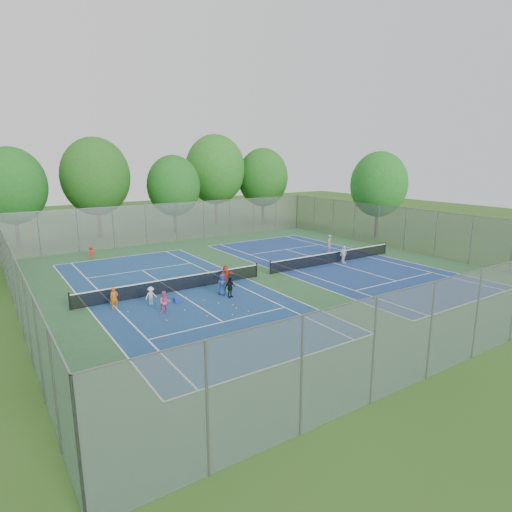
{
  "coord_description": "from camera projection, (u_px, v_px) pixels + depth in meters",
  "views": [
    {
      "loc": [
        -17.28,
        -25.1,
        8.51
      ],
      "look_at": [
        0.0,
        1.0,
        1.3
      ],
      "focal_mm": 30.0,
      "sensor_mm": 36.0,
      "label": 1
    }
  ],
  "objects": [
    {
      "name": "ground",
      "position": [
        263.0,
        276.0,
        31.6
      ],
      "size": [
        120.0,
        120.0,
        0.0
      ],
      "primitive_type": "plane",
      "color": "#2B5219",
      "rests_on": "ground"
    },
    {
      "name": "court_pad",
      "position": [
        263.0,
        276.0,
        31.6
      ],
      "size": [
        32.0,
        32.0,
        0.01
      ],
      "primitive_type": "cube",
      "color": "#2A5932",
      "rests_on": "ground"
    },
    {
      "name": "court_left",
      "position": [
        175.0,
        291.0,
        27.83
      ],
      "size": [
        10.97,
        23.77,
        0.01
      ],
      "primitive_type": "cube",
      "color": "navy",
      "rests_on": "court_pad"
    },
    {
      "name": "court_right",
      "position": [
        333.0,
        263.0,
        35.36
      ],
      "size": [
        10.97,
        23.77,
        0.01
      ],
      "primitive_type": "cube",
      "color": "navy",
      "rests_on": "court_pad"
    },
    {
      "name": "net_left",
      "position": [
        175.0,
        285.0,
        27.73
      ],
      "size": [
        12.87,
        0.1,
        0.91
      ],
      "primitive_type": "cube",
      "color": "black",
      "rests_on": "ground"
    },
    {
      "name": "net_right",
      "position": [
        333.0,
        258.0,
        35.27
      ],
      "size": [
        12.87,
        0.1,
        0.91
      ],
      "primitive_type": "cube",
      "color": "black",
      "rests_on": "ground"
    },
    {
      "name": "fence_north",
      "position": [
        176.0,
        222.0,
        44.15
      ],
      "size": [
        32.0,
        0.1,
        4.0
      ],
      "primitive_type": "cube",
      "color": "gray",
      "rests_on": "ground"
    },
    {
      "name": "fence_south",
      "position": [
        477.0,
        315.0,
        18.15
      ],
      "size": [
        32.0,
        0.1,
        4.0
      ],
      "primitive_type": "cube",
      "color": "gray",
      "rests_on": "ground"
    },
    {
      "name": "fence_west",
      "position": [
        14.0,
        284.0,
        22.55
      ],
      "size": [
        0.1,
        32.0,
        4.0
      ],
      "primitive_type": "cube",
      "rotation": [
        0.0,
        0.0,
        1.57
      ],
      "color": "gray",
      "rests_on": "ground"
    },
    {
      "name": "fence_east",
      "position": [
        405.0,
        229.0,
        39.76
      ],
      "size": [
        0.1,
        32.0,
        4.0
      ],
      "primitive_type": "cube",
      "rotation": [
        0.0,
        0.0,
        1.57
      ],
      "color": "gray",
      "rests_on": "ground"
    },
    {
      "name": "tree_nw",
      "position": [
        12.0,
        186.0,
        40.62
      ],
      "size": [
        6.4,
        6.4,
        9.58
      ],
      "color": "#443326",
      "rests_on": "ground"
    },
    {
      "name": "tree_nl",
      "position": [
        96.0,
        177.0,
        45.59
      ],
      "size": [
        7.2,
        7.2,
        10.69
      ],
      "color": "#443326",
      "rests_on": "ground"
    },
    {
      "name": "tree_nc",
      "position": [
        174.0,
        186.0,
        48.53
      ],
      "size": [
        6.0,
        6.0,
        8.85
      ],
      "color": "#443326",
      "rests_on": "ground"
    },
    {
      "name": "tree_nr",
      "position": [
        215.0,
        170.0,
        54.36
      ],
      "size": [
        7.6,
        7.6,
        11.42
      ],
      "color": "#443326",
      "rests_on": "ground"
    },
    {
      "name": "tree_ne",
      "position": [
        263.0,
        178.0,
        56.21
      ],
      "size": [
        6.6,
        6.6,
        9.77
      ],
      "color": "#443326",
      "rests_on": "ground"
    },
    {
      "name": "tree_side_e",
      "position": [
        379.0,
        184.0,
        45.41
      ],
      "size": [
        6.0,
        6.0,
        9.2
      ],
      "color": "#443326",
      "rests_on": "ground"
    },
    {
      "name": "ball_crate",
      "position": [
        177.0,
        300.0,
        25.69
      ],
      "size": [
        0.38,
        0.38,
        0.32
      ],
      "primitive_type": "cube",
      "rotation": [
        0.0,
        0.0,
        -0.04
      ],
      "color": "#1634A8",
      "rests_on": "ground"
    },
    {
      "name": "ball_hopper",
      "position": [
        227.0,
        288.0,
        27.7
      ],
      "size": [
        0.31,
        0.31,
        0.51
      ],
      "primitive_type": "cube",
      "rotation": [
        0.0,
        0.0,
        -0.23
      ],
      "color": "#227D30",
      "rests_on": "ground"
    },
    {
      "name": "student_a",
      "position": [
        114.0,
        298.0,
        24.58
      ],
      "size": [
        0.47,
        0.31,
        1.28
      ],
      "primitive_type": "imported",
      "rotation": [
        0.0,
        0.0,
        -0.01
      ],
      "color": "#CB6113",
      "rests_on": "ground"
    },
    {
      "name": "student_b",
      "position": [
        165.0,
        302.0,
        23.78
      ],
      "size": [
        0.72,
        0.61,
        1.3
      ],
      "primitive_type": "imported",
      "rotation": [
        0.0,
        0.0,
        -0.21
      ],
      "color": "#D3528A",
      "rests_on": "ground"
    },
    {
      "name": "student_c",
      "position": [
        151.0,
        296.0,
        25.24
      ],
      "size": [
        0.75,
        0.47,
        1.1
      ],
      "primitive_type": "imported",
      "rotation": [
        0.0,
        0.0,
        0.09
      ],
      "color": "silver",
      "rests_on": "ground"
    },
    {
      "name": "student_d",
      "position": [
        230.0,
        288.0,
        26.51
      ],
      "size": [
        0.8,
        0.43,
        1.29
      ],
      "primitive_type": "imported",
      "rotation": [
        0.0,
        0.0,
        0.16
      ],
      "color": "black",
      "rests_on": "ground"
    },
    {
      "name": "student_e",
      "position": [
        222.0,
        285.0,
        26.97
      ],
      "size": [
        0.73,
        0.52,
        1.39
      ],
      "primitive_type": "imported",
      "rotation": [
        0.0,
        0.0,
        -0.12
      ],
      "color": "navy",
      "rests_on": "ground"
    },
    {
      "name": "student_f",
      "position": [
        226.0,
        276.0,
        29.05
      ],
      "size": [
        1.32,
        0.53,
        1.39
      ],
      "primitive_type": "imported",
      "rotation": [
        0.0,
        0.0,
        0.1
      ],
      "color": "red",
      "rests_on": "ground"
    },
    {
      "name": "child_far_baseline",
      "position": [
        91.0,
        253.0,
        36.64
      ],
      "size": [
        0.83,
        0.67,
        1.13
      ],
      "primitive_type": "imported",
      "rotation": [
        0.0,
        0.0,
        3.54
      ],
      "color": "red",
      "rests_on": "ground"
    },
    {
      "name": "instructor",
      "position": [
        329.0,
        244.0,
        39.11
      ],
      "size": [
        0.71,
        0.61,
        1.66
      ],
      "primitive_type": "imported",
      "rotation": [
        0.0,
        0.0,
        3.56
      ],
      "color": "gray",
      "rests_on": "ground"
    },
    {
      "name": "teen_court_b",
      "position": [
        344.0,
        255.0,
        35.11
      ],
      "size": [
        0.91,
        0.49,
        1.48
      ],
      "primitive_type": "imported",
      "rotation": [
        0.0,
        0.0,
        0.15
      ],
      "color": "white",
      "rests_on": "ground"
    },
    {
      "name": "tennis_ball_0",
      "position": [
        218.0,
        303.0,
        25.48
      ],
      "size": [
        0.07,
        0.07,
        0.07
      ],
      "primitive_type": "sphere",
      "color": "#F3F438",
      "rests_on": "ground"
    },
    {
      "name": "tennis_ball_1",
      "position": [
        167.0,
        321.0,
        22.78
      ],
      "size": [
        0.07,
        0.07,
        0.07
      ],
      "primitive_type": "sphere",
      "color": "#DAE735",
      "rests_on": "ground"
    },
    {
      "name": "tennis_ball_2",
      "position": [
        232.0,
        315.0,
        23.57
      ],
      "size": [
        0.07,
        0.07,
        0.07
      ],
      "primitive_type": "sphere",
      "color": "yellow",
      "rests_on": "ground"
    },
    {
      "name": "tennis_ball_3",
      "position": [
        204.0,
        301.0,
        25.98
      ],
      "size": [
        0.07,
        0.07,
        0.07
      ],
      "primitive_type": "sphere",
      "color": "#AEC32D",
      "rests_on": "ground"
    },
    {
      "name": "tennis_ball_4",
      "position": [
        128.0,
        312.0,
        24.03
      ],
      "size": [
        0.07,
        0.07,
        0.07
      ],
      "primitive_type": "sphere",
      "color": "#C4EE37",
      "rests_on": "ground"
    },
    {
      "name": "tennis_ball_5",
      "position": [
        186.0,
        298.0,
        26.52
      ],
      "size": [
        0.07,
        0.07,
        0.07
      ],
      "primitive_type": "sphere",
      "color": "#B3D431",
      "rests_on": "ground"
    },
    {
      "name": "tennis_ball_6",
      "position": [
        207.0,
        316.0,
        23.38
      ],
      "size": [
        0.07,
        0.07,
        0.07
      ],
      "primitive_type": "sphere",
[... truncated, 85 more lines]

